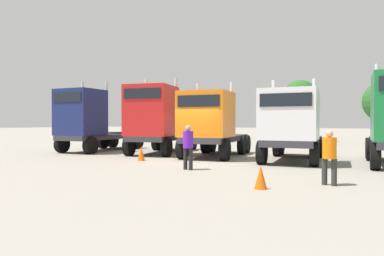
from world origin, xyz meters
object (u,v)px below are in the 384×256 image
Objects in this scene: semi_truck_navy at (88,121)px; visitor_in_hivis at (329,154)px; semi_truck_red at (156,119)px; semi_truck_orange at (210,124)px; visitor_with_camera at (188,144)px; traffic_cone_mid at (261,177)px; semi_truck_white at (291,125)px; traffic_cone_near at (141,153)px.

visitor_in_hivis is at bearing 66.75° from semi_truck_navy.
semi_truck_orange is (3.64, -0.27, -0.25)m from semi_truck_red.
semi_truck_orange is 3.59× the size of visitor_with_camera.
semi_truck_red is 4.19× the size of visitor_in_hivis.
visitor_with_camera is at bearing 32.35° from semi_truck_red.
semi_truck_orange reaches higher than visitor_in_hivis.
semi_truck_orange is at bearing 125.05° from traffic_cone_mid.
semi_truck_white is at bearing 74.53° from semi_truck_red.
semi_truck_white is at bearing -20.20° from visitor_with_camera.
semi_truck_red reaches higher than visitor_with_camera.
visitor_in_hivis is 5.41m from visitor_with_camera.
semi_truck_orange is 8.78m from traffic_cone_mid.
traffic_cone_mid is (0.78, -6.99, -1.41)m from semi_truck_white.
visitor_with_camera reaches higher than traffic_cone_mid.
semi_truck_orange is 4.19m from semi_truck_white.
semi_truck_orange is 8.96× the size of traffic_cone_near.
semi_truck_white is 7.17m from traffic_cone_mid.
visitor_in_hivis reaches higher than traffic_cone_mid.
semi_truck_navy is 6.57m from traffic_cone_near.
semi_truck_navy is 14.88m from traffic_cone_mid.
semi_truck_red is at bearing 94.40° from semi_truck_navy.
semi_truck_navy is at bearing -94.25° from semi_truck_white.
semi_truck_navy reaches higher than semi_truck_orange.
semi_truck_red reaches higher than semi_truck_orange.
semi_truck_orange is at bearing 88.80° from semi_truck_navy.
semi_truck_red is 11.45m from traffic_cone_mid.
visitor_with_camera is at bearing -39.11° from semi_truck_white.
traffic_cone_near is 8.46m from traffic_cone_mid.
visitor_with_camera is 4.04m from traffic_cone_near.
visitor_with_camera is at bearing 146.16° from traffic_cone_mid.
semi_truck_navy is at bearing 157.74° from traffic_cone_near.
semi_truck_red reaches higher than semi_truck_white.
semi_truck_navy is 10.40m from visitor_with_camera.
semi_truck_navy is at bearing -94.27° from semi_truck_red.
traffic_cone_near is at bearing 9.81° from semi_truck_red.
visitor_in_hivis is at bearing -16.92° from traffic_cone_near.
semi_truck_navy is 0.93× the size of semi_truck_red.
semi_truck_orange is at bearing 61.50° from visitor_in_hivis.
semi_truck_red is 10.25× the size of traffic_cone_mid.
semi_truck_white reaches higher than traffic_cone_near.
traffic_cone_near is (1.30, -3.11, -1.69)m from semi_truck_red.
traffic_cone_mid is (8.61, -7.35, -1.71)m from semi_truck_red.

